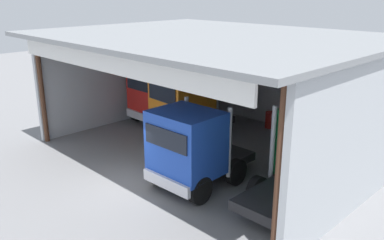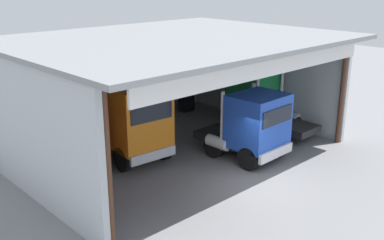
{
  "view_description": "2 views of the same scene",
  "coord_description": "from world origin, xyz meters",
  "px_view_note": "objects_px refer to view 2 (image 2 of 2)",
  "views": [
    {
      "loc": [
        12.4,
        -8.51,
        7.55
      ],
      "look_at": [
        0.0,
        3.84,
        1.92
      ],
      "focal_mm": 37.93,
      "sensor_mm": 36.0,
      "label": 1
    },
    {
      "loc": [
        -13.85,
        -10.78,
        8.45
      ],
      "look_at": [
        0.0,
        3.84,
        1.92
      ],
      "focal_mm": 42.31,
      "sensor_mm": 36.0,
      "label": 2
    }
  ],
  "objects_px": {
    "oil_drum": "(114,120)",
    "truck_orange_center_right_bay": "(134,121)",
    "truck_blue_yard_outside": "(252,125)",
    "tool_cart": "(186,103)",
    "truck_red_right_bay": "(61,137)",
    "truck_green_left_bay": "(258,100)"
  },
  "relations": [
    {
      "from": "truck_green_left_bay",
      "to": "tool_cart",
      "type": "xyz_separation_m",
      "value": [
        -0.46,
        5.46,
        -1.21
      ]
    },
    {
      "from": "truck_orange_center_right_bay",
      "to": "truck_blue_yard_outside",
      "type": "distance_m",
      "value": 5.51
    },
    {
      "from": "truck_blue_yard_outside",
      "to": "tool_cart",
      "type": "relative_size",
      "value": 4.52
    },
    {
      "from": "truck_red_right_bay",
      "to": "oil_drum",
      "type": "relative_size",
      "value": 4.67
    },
    {
      "from": "truck_orange_center_right_bay",
      "to": "truck_blue_yard_outside",
      "type": "xyz_separation_m",
      "value": [
        4.13,
        -3.64,
        -0.28
      ]
    },
    {
      "from": "truck_red_right_bay",
      "to": "tool_cart",
      "type": "bearing_deg",
      "value": -160.56
    },
    {
      "from": "truck_orange_center_right_bay",
      "to": "truck_green_left_bay",
      "type": "height_order",
      "value": "truck_orange_center_right_bay"
    },
    {
      "from": "truck_red_right_bay",
      "to": "truck_blue_yard_outside",
      "type": "relative_size",
      "value": 0.94
    },
    {
      "from": "oil_drum",
      "to": "truck_orange_center_right_bay",
      "type": "bearing_deg",
      "value": -113.32
    },
    {
      "from": "truck_orange_center_right_bay",
      "to": "tool_cart",
      "type": "xyz_separation_m",
      "value": [
        7.33,
        4.38,
        -1.47
      ]
    },
    {
      "from": "truck_red_right_bay",
      "to": "truck_orange_center_right_bay",
      "type": "height_order",
      "value": "truck_orange_center_right_bay"
    },
    {
      "from": "truck_orange_center_right_bay",
      "to": "tool_cart",
      "type": "bearing_deg",
      "value": -144.73
    },
    {
      "from": "truck_green_left_bay",
      "to": "oil_drum",
      "type": "bearing_deg",
      "value": 133.43
    },
    {
      "from": "truck_red_right_bay",
      "to": "truck_orange_center_right_bay",
      "type": "relative_size",
      "value": 0.94
    },
    {
      "from": "truck_red_right_bay",
      "to": "truck_blue_yard_outside",
      "type": "bearing_deg",
      "value": 149.75
    },
    {
      "from": "truck_green_left_bay",
      "to": "truck_blue_yard_outside",
      "type": "bearing_deg",
      "value": -145.81
    },
    {
      "from": "truck_red_right_bay",
      "to": "tool_cart",
      "type": "distance_m",
      "value": 11.25
    },
    {
      "from": "truck_blue_yard_outside",
      "to": "tool_cart",
      "type": "bearing_deg",
      "value": -113.25
    },
    {
      "from": "truck_red_right_bay",
      "to": "truck_green_left_bay",
      "type": "bearing_deg",
      "value": 171.1
    },
    {
      "from": "truck_red_right_bay",
      "to": "oil_drum",
      "type": "height_order",
      "value": "truck_red_right_bay"
    },
    {
      "from": "truck_orange_center_right_bay",
      "to": "truck_red_right_bay",
      "type": "bearing_deg",
      "value": -9.92
    },
    {
      "from": "truck_orange_center_right_bay",
      "to": "oil_drum",
      "type": "distance_m",
      "value": 5.44
    }
  ]
}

